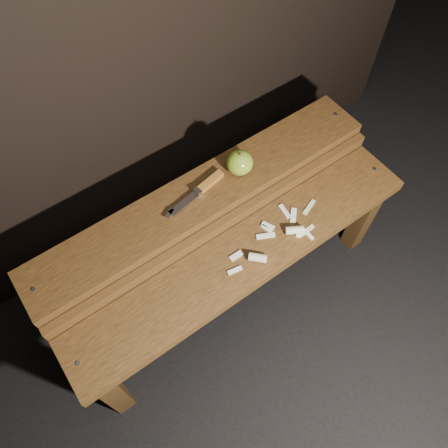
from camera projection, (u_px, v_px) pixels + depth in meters
ground at (233, 293)px, 1.71m from camera, size 60.00×60.00×0.00m
bench_front_tier at (246, 266)px, 1.39m from camera, size 1.20×0.20×0.42m
bench_rear_tier at (205, 207)px, 1.43m from camera, size 1.20×0.21×0.50m
apple at (240, 163)px, 1.36m from camera, size 0.09×0.09×0.09m
knife at (204, 187)px, 1.35m from camera, size 0.23×0.06×0.02m
apple_scraps at (277, 239)px, 1.35m from camera, size 0.39×0.16×0.03m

